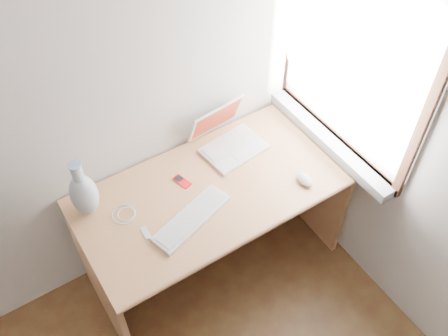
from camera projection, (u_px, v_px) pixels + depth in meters
window at (346, 66)px, 2.39m from camera, size 0.11×0.99×1.10m
desk at (205, 202)px, 2.78m from camera, size 1.42×0.71×0.75m
laptop at (229, 138)px, 2.74m from camera, size 0.36×0.31×0.23m
external_keyboard at (192, 218)px, 2.43m from camera, size 0.46×0.26×0.02m
mouse at (305, 179)px, 2.59m from camera, size 0.07×0.11×0.04m
ipod at (182, 181)px, 2.60m from camera, size 0.07×0.11×0.01m
cable_coil at (124, 214)px, 2.46m from camera, size 0.13×0.13×0.01m
remote at (146, 233)px, 2.39m from camera, size 0.03×0.08×0.01m
vase at (84, 193)px, 2.37m from camera, size 0.13×0.13×0.34m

